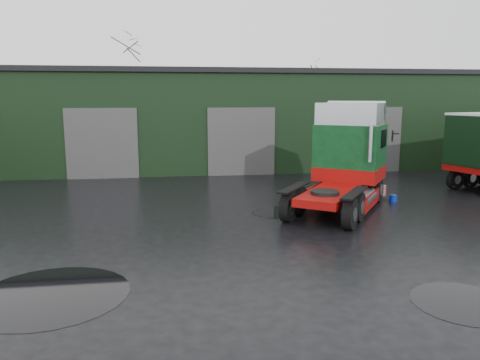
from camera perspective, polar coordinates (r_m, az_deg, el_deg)
name	(u,v)px	position (r m, az deg, el deg)	size (l,w,h in m)	color
ground	(245,251)	(14.27, 0.63, -8.69)	(100.00, 100.00, 0.00)	black
warehouse	(229,118)	(33.63, -1.39, 7.60)	(32.40, 12.40, 6.30)	black
hero_tractor	(338,157)	(19.19, 11.88, 2.70)	(3.01, 7.10, 4.41)	#0A3516
wash_bucket	(393,198)	(21.89, 18.17, -2.14)	(0.33, 0.33, 0.31)	#061E94
tree_back_a	(126,96)	(43.52, -13.76, 9.97)	(4.40, 4.40, 9.50)	black
tree_back_b	(300,106)	(45.02, 7.28, 8.90)	(4.40, 4.40, 7.50)	black
puddle_0	(50,295)	(12.16, -22.13, -12.87)	(3.69, 3.69, 0.01)	black
puddle_1	(277,212)	(19.03, 4.50, -3.92)	(2.03, 2.03, 0.01)	black
puddle_3	(465,303)	(12.05, 25.78, -13.34)	(2.40, 2.40, 0.01)	black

